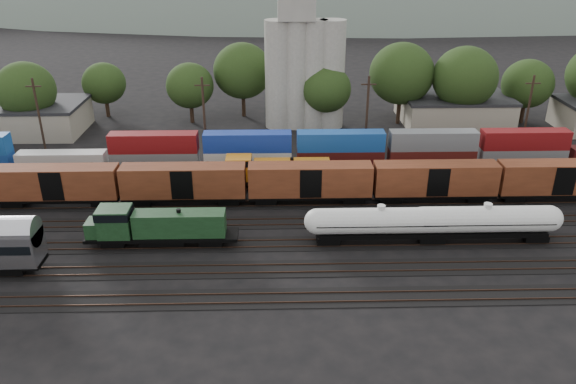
{
  "coord_description": "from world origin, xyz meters",
  "views": [
    {
      "loc": [
        -1.66,
        -57.74,
        30.45
      ],
      "look_at": [
        -0.18,
        2.0,
        3.0
      ],
      "focal_mm": 35.0,
      "sensor_mm": 36.0,
      "label": 1
    }
  ],
  "objects_px": {
    "green_locomotive": "(153,226)",
    "orange_locomotive": "(271,171)",
    "grain_silo": "(304,62)",
    "tank_car_a": "(380,222)"
  },
  "relations": [
    {
      "from": "orange_locomotive",
      "to": "grain_silo",
      "type": "xyz_separation_m",
      "value": [
        5.55,
        26.0,
        8.9
      ]
    },
    {
      "from": "green_locomotive",
      "to": "tank_car_a",
      "type": "bearing_deg",
      "value": -0.0
    },
    {
      "from": "green_locomotive",
      "to": "tank_car_a",
      "type": "height_order",
      "value": "tank_car_a"
    },
    {
      "from": "green_locomotive",
      "to": "tank_car_a",
      "type": "relative_size",
      "value": 0.99
    },
    {
      "from": "green_locomotive",
      "to": "grain_silo",
      "type": "relative_size",
      "value": 0.56
    },
    {
      "from": "tank_car_a",
      "to": "orange_locomotive",
      "type": "bearing_deg",
      "value": 128.1
    },
    {
      "from": "green_locomotive",
      "to": "orange_locomotive",
      "type": "height_order",
      "value": "green_locomotive"
    },
    {
      "from": "grain_silo",
      "to": "green_locomotive",
      "type": "bearing_deg",
      "value": -113.61
    },
    {
      "from": "tank_car_a",
      "to": "grain_silo",
      "type": "relative_size",
      "value": 0.56
    },
    {
      "from": "orange_locomotive",
      "to": "green_locomotive",
      "type": "bearing_deg",
      "value": -129.52
    }
  ]
}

